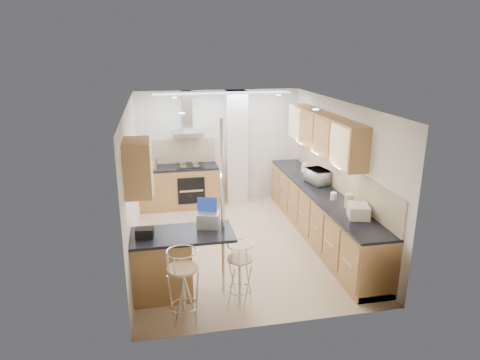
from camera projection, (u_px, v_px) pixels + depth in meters
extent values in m
plane|color=tan|center=(240.00, 243.00, 7.70)|extent=(4.80, 4.80, 0.00)
cube|color=white|center=(219.00, 146.00, 9.58)|extent=(3.60, 0.04, 2.50)
cube|color=white|center=(279.00, 235.00, 5.08)|extent=(3.60, 0.04, 2.50)
cube|color=white|center=(132.00, 183.00, 6.99)|extent=(0.04, 4.80, 2.50)
cube|color=white|center=(338.00, 171.00, 7.66)|extent=(0.04, 4.80, 2.50)
cube|color=white|center=(240.00, 104.00, 6.96)|extent=(3.60, 4.80, 0.02)
cube|color=#A07640|center=(323.00, 133.00, 7.82)|extent=(0.34, 3.00, 0.72)
cube|color=#A07640|center=(138.00, 167.00, 5.57)|extent=(0.34, 0.62, 0.72)
cube|color=beige|center=(337.00, 175.00, 7.68)|extent=(0.03, 4.40, 0.56)
cube|color=beige|center=(177.00, 152.00, 9.41)|extent=(1.70, 0.03, 0.56)
cube|color=silver|center=(236.00, 148.00, 9.45)|extent=(0.45, 0.40, 2.50)
cube|color=silver|center=(188.00, 133.00, 9.10)|extent=(0.62, 0.48, 0.08)
cube|color=silver|center=(187.00, 112.00, 9.10)|extent=(0.22, 0.20, 0.88)
cylinder|color=silver|center=(223.00, 209.00, 5.87)|extent=(0.05, 0.05, 2.50)
cube|color=black|center=(191.00, 191.00, 9.11)|extent=(0.58, 0.02, 0.58)
cube|color=black|center=(189.00, 166.00, 9.26)|extent=(0.58, 0.50, 0.02)
cube|color=tan|center=(223.00, 93.00, 8.65)|extent=(2.80, 0.35, 0.02)
cube|color=#A07640|center=(320.00, 214.00, 7.85)|extent=(0.60, 4.40, 0.88)
cube|color=black|center=(321.00, 191.00, 7.71)|extent=(0.63, 4.40, 0.04)
cube|color=#A07640|center=(179.00, 187.00, 9.36)|extent=(1.70, 0.60, 0.88)
cube|color=black|center=(178.00, 167.00, 9.22)|extent=(1.70, 0.63, 0.04)
cube|color=#A07640|center=(181.00, 265.00, 6.00)|extent=(1.35, 0.62, 0.90)
cube|color=black|center=(180.00, 235.00, 5.86)|extent=(1.47, 0.72, 0.04)
imported|color=white|center=(318.00, 177.00, 8.03)|extent=(0.43, 0.55, 0.27)
cube|color=#AAADB2|center=(208.00, 220.00, 6.03)|extent=(0.35, 0.30, 0.21)
cube|color=black|center=(145.00, 233.00, 5.72)|extent=(0.25, 0.19, 0.13)
cylinder|color=white|center=(305.00, 168.00, 8.77)|extent=(0.14, 0.14, 0.18)
cylinder|color=white|center=(304.00, 169.00, 8.78)|extent=(0.13, 0.13, 0.14)
cylinder|color=beige|center=(349.00, 201.00, 6.82)|extent=(0.15, 0.15, 0.22)
cylinder|color=white|center=(334.00, 196.00, 7.20)|extent=(0.13, 0.13, 0.12)
cube|color=white|center=(358.00, 211.00, 6.44)|extent=(0.39, 0.44, 0.20)
cylinder|color=silver|center=(153.00, 164.00, 8.97)|extent=(0.16, 0.16, 0.22)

